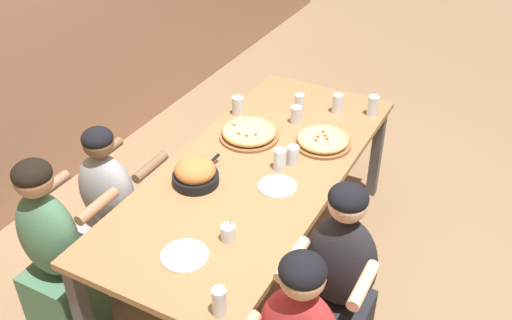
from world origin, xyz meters
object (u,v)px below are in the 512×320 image
Objects in this scene: drinking_glass_e at (219,303)px; pizza_board_second at (249,133)px; drinking_glass_a at (299,104)px; drinking_glass_b at (238,106)px; pizza_board_main at (323,141)px; drinking_glass_c at (293,156)px; drinking_glass_f at (337,104)px; diner_far_midleft at (112,216)px; drinking_glass_g at (280,160)px; diner_far_left at (55,259)px; drinking_glass_h at (373,107)px; diner_near_midleft at (338,289)px; cocktail_glass_blue at (228,233)px; empty_plate_b at (185,256)px; skillet_bowl at (195,173)px; drinking_glass_d at (296,116)px; empty_plate_a at (277,186)px.

pizza_board_second is at bearing 23.42° from drinking_glass_e.
drinking_glass_a reaches higher than drinking_glass_b.
drinking_glass_c reaches higher than pizza_board_main.
drinking_glass_f is 1.65m from diner_far_midleft.
drinking_glass_g reaches higher than pizza_board_second.
pizza_board_second is 0.68m from drinking_glass_f.
diner_far_left is (-0.46, -0.00, 0.04)m from diner_far_midleft.
drinking_glass_g is (1.10, 0.25, -0.01)m from drinking_glass_e.
drinking_glass_h is at bearing 59.43° from diner_far_left.
pizza_board_main is at bearing 43.63° from diner_far_midleft.
diner_near_midleft reaches higher than drinking_glass_g.
diner_near_midleft is at bearing -72.92° from cocktail_glass_blue.
drinking_glass_e reaches higher than drinking_glass_g.
cocktail_glass_blue is 0.77× the size of drinking_glass_h.
drinking_glass_h is 0.12× the size of diner_far_midleft.
drinking_glass_f is at bearing -4.48° from empty_plate_b.
skillet_bowl reaches higher than drinking_glass_g.
diner_far_left is (-0.67, 0.48, -0.31)m from skillet_bowl.
drinking_glass_h reaches higher than empty_plate_b.
drinking_glass_c is at bearing -157.78° from drinking_glass_d.
pizza_board_main reaches higher than empty_plate_b.
diner_far_left is (-1.37, 0.96, -0.27)m from pizza_board_main.
cocktail_glass_blue is at bearing 179.71° from drinking_glass_f.
pizza_board_main is 0.47m from pizza_board_second.
diner_far_midleft is at bearing 90.00° from diner_far_left.
drinking_glass_h reaches higher than drinking_glass_g.
pizza_board_second is 0.36m from drinking_glass_d.
drinking_glass_f is (0.26, -0.19, 0.01)m from drinking_glass_d.
drinking_glass_d is 1.30m from diner_near_midleft.
empty_plate_a is 0.66m from diner_near_midleft.
diner_far_left is (0.08, 1.09, -0.31)m from drinking_glass_e.
skillet_bowl is 0.34× the size of diner_far_midleft.
drinking_glass_f reaches higher than pizza_board_second.
diner_far_left is at bearing 111.16° from cocktail_glass_blue.
drinking_glass_a is 1.84m from diner_far_left.
pizza_board_second is 2.73× the size of drinking_glass_h.
empty_plate_a is at bearing -67.61° from skillet_bowl.
drinking_glass_a is 0.15m from drinking_glass_d.
drinking_glass_b is 0.69m from drinking_glass_c.
diner_far_midleft is (0.54, 1.09, -0.34)m from drinking_glass_e.
diner_near_midleft reaches higher than drinking_glass_f.
skillet_bowl is at bearing 50.82° from cocktail_glass_blue.
diner_far_midleft is (-1.23, 0.66, -0.34)m from drinking_glass_a.
pizza_board_second is at bearing 55.88° from drinking_glass_g.
drinking_glass_d is (-0.15, -0.04, -0.01)m from drinking_glass_a.
drinking_glass_g reaches higher than drinking_glass_b.
drinking_glass_c is (0.25, 0.02, 0.05)m from empty_plate_a.
drinking_glass_e is 1.26m from diner_far_midleft.
empty_plate_b is at bearing 168.53° from drinking_glass_h.
drinking_glass_f is (0.96, 0.02, 0.05)m from empty_plate_a.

